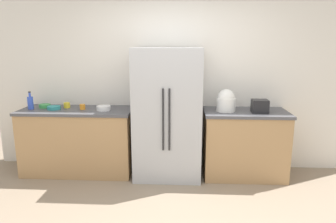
% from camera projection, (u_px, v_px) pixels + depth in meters
% --- Properties ---
extents(kitchen_back_panel, '(5.51, 0.10, 2.66)m').
position_uv_depth(kitchen_back_panel, '(176.00, 79.00, 4.53)').
color(kitchen_back_panel, silver).
rests_on(kitchen_back_panel, ground_plane).
extents(counter_left, '(1.58, 0.65, 0.94)m').
position_uv_depth(counter_left, '(79.00, 141.00, 4.43)').
color(counter_left, tan).
rests_on(counter_left, ground_plane).
extents(counter_right, '(1.14, 0.65, 0.94)m').
position_uv_depth(counter_right, '(244.00, 144.00, 4.30)').
color(counter_right, tan).
rests_on(counter_right, ground_plane).
extents(refrigerator, '(0.92, 0.71, 1.79)m').
position_uv_depth(refrigerator, '(168.00, 114.00, 4.23)').
color(refrigerator, '#B2B5BA').
rests_on(refrigerator, ground_plane).
extents(toaster, '(0.21, 0.18, 0.17)m').
position_uv_depth(toaster, '(260.00, 106.00, 4.10)').
color(toaster, black).
rests_on(toaster, counter_right).
extents(rice_cooker, '(0.26, 0.26, 0.30)m').
position_uv_depth(rice_cooker, '(226.00, 101.00, 4.18)').
color(rice_cooker, white).
rests_on(rice_cooker, counter_right).
extents(bottle_a, '(0.08, 0.08, 0.25)m').
position_uv_depth(bottle_a, '(30.00, 102.00, 4.31)').
color(bottle_a, blue).
rests_on(bottle_a, counter_left).
extents(cup_a, '(0.08, 0.08, 0.08)m').
position_uv_depth(cup_a, '(83.00, 107.00, 4.31)').
color(cup_a, orange).
rests_on(cup_a, counter_left).
extents(cup_b, '(0.09, 0.09, 0.08)m').
position_uv_depth(cup_b, '(67.00, 105.00, 4.42)').
color(cup_b, yellow).
rests_on(cup_b, counter_left).
extents(bowl_a, '(0.19, 0.19, 0.06)m').
position_uv_depth(bowl_a, '(104.00, 108.00, 4.26)').
color(bowl_a, white).
rests_on(bowl_a, counter_left).
extents(bowl_b, '(0.16, 0.16, 0.05)m').
position_uv_depth(bowl_b, '(45.00, 106.00, 4.44)').
color(bowl_b, green).
rests_on(bowl_b, counter_left).
extents(bowl_c, '(0.19, 0.19, 0.05)m').
position_uv_depth(bowl_c, '(54.00, 108.00, 4.31)').
color(bowl_c, teal).
rests_on(bowl_c, counter_left).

